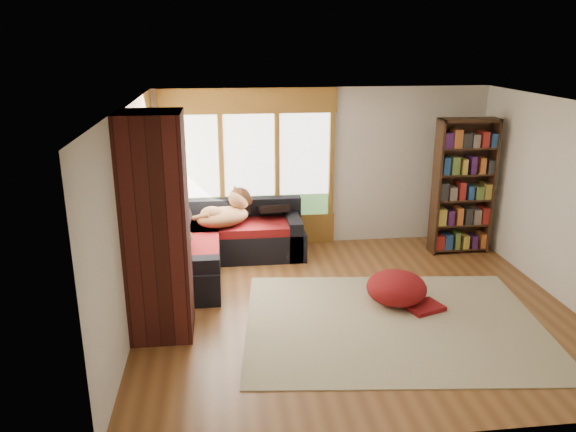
{
  "coord_description": "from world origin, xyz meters",
  "views": [
    {
      "loc": [
        -1.65,
        -6.44,
        3.33
      ],
      "look_at": [
        -0.75,
        1.02,
        0.95
      ],
      "focal_mm": 35.0,
      "sensor_mm": 36.0,
      "label": 1
    }
  ],
  "objects_px": {
    "bookshelf": "(463,187)",
    "pouf": "(397,287)",
    "sectional_sofa": "(205,246)",
    "brick_chimney": "(157,228)",
    "dog_brindle": "(172,231)",
    "area_rug": "(393,323)",
    "dog_tan": "(227,212)"
  },
  "relations": [
    {
      "from": "dog_tan",
      "to": "dog_brindle",
      "type": "height_order",
      "value": "dog_tan"
    },
    {
      "from": "sectional_sofa",
      "to": "area_rug",
      "type": "height_order",
      "value": "sectional_sofa"
    },
    {
      "from": "dog_tan",
      "to": "bookshelf",
      "type": "bearing_deg",
      "value": -29.95
    },
    {
      "from": "area_rug",
      "to": "dog_brindle",
      "type": "xyz_separation_m",
      "value": [
        -2.74,
        1.55,
        0.76
      ]
    },
    {
      "from": "dog_brindle",
      "to": "pouf",
      "type": "bearing_deg",
      "value": -119.39
    },
    {
      "from": "brick_chimney",
      "to": "bookshelf",
      "type": "height_order",
      "value": "brick_chimney"
    },
    {
      "from": "brick_chimney",
      "to": "dog_brindle",
      "type": "height_order",
      "value": "brick_chimney"
    },
    {
      "from": "bookshelf",
      "to": "dog_brindle",
      "type": "bearing_deg",
      "value": -171.19
    },
    {
      "from": "brick_chimney",
      "to": "area_rug",
      "type": "relative_size",
      "value": 0.72
    },
    {
      "from": "dog_brindle",
      "to": "brick_chimney",
      "type": "bearing_deg",
      "value": 168.2
    },
    {
      "from": "brick_chimney",
      "to": "dog_brindle",
      "type": "distance_m",
      "value": 1.52
    },
    {
      "from": "bookshelf",
      "to": "dog_tan",
      "type": "bearing_deg",
      "value": 178.66
    },
    {
      "from": "brick_chimney",
      "to": "bookshelf",
      "type": "distance_m",
      "value": 5.01
    },
    {
      "from": "pouf",
      "to": "dog_brindle",
      "type": "xyz_separation_m",
      "value": [
        -2.94,
        1.01,
        0.54
      ]
    },
    {
      "from": "dog_tan",
      "to": "dog_brindle",
      "type": "xyz_separation_m",
      "value": [
        -0.77,
        -0.79,
        -0.02
      ]
    },
    {
      "from": "bookshelf",
      "to": "area_rug",
      "type": "bearing_deg",
      "value": -128.2
    },
    {
      "from": "area_rug",
      "to": "pouf",
      "type": "xyz_separation_m",
      "value": [
        0.2,
        0.54,
        0.22
      ]
    },
    {
      "from": "bookshelf",
      "to": "brick_chimney",
      "type": "bearing_deg",
      "value": -154.99
    },
    {
      "from": "brick_chimney",
      "to": "pouf",
      "type": "relative_size",
      "value": 3.3
    },
    {
      "from": "pouf",
      "to": "dog_tan",
      "type": "bearing_deg",
      "value": 140.35
    },
    {
      "from": "bookshelf",
      "to": "sectional_sofa",
      "type": "bearing_deg",
      "value": -179.02
    },
    {
      "from": "area_rug",
      "to": "dog_brindle",
      "type": "height_order",
      "value": "dog_brindle"
    },
    {
      "from": "sectional_sofa",
      "to": "pouf",
      "type": "bearing_deg",
      "value": -35.96
    },
    {
      "from": "area_rug",
      "to": "bookshelf",
      "type": "height_order",
      "value": "bookshelf"
    },
    {
      "from": "sectional_sofa",
      "to": "brick_chimney",
      "type": "bearing_deg",
      "value": -105.29
    },
    {
      "from": "area_rug",
      "to": "dog_brindle",
      "type": "relative_size",
      "value": 3.87
    },
    {
      "from": "sectional_sofa",
      "to": "bookshelf",
      "type": "relative_size",
      "value": 1.01
    },
    {
      "from": "pouf",
      "to": "dog_brindle",
      "type": "relative_size",
      "value": 0.85
    },
    {
      "from": "pouf",
      "to": "brick_chimney",
      "type": "bearing_deg",
      "value": -172.11
    },
    {
      "from": "brick_chimney",
      "to": "pouf",
      "type": "distance_m",
      "value": 3.18
    },
    {
      "from": "brick_chimney",
      "to": "dog_tan",
      "type": "height_order",
      "value": "brick_chimney"
    },
    {
      "from": "bookshelf",
      "to": "pouf",
      "type": "xyz_separation_m",
      "value": [
        -1.57,
        -1.71,
        -0.86
      ]
    }
  ]
}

